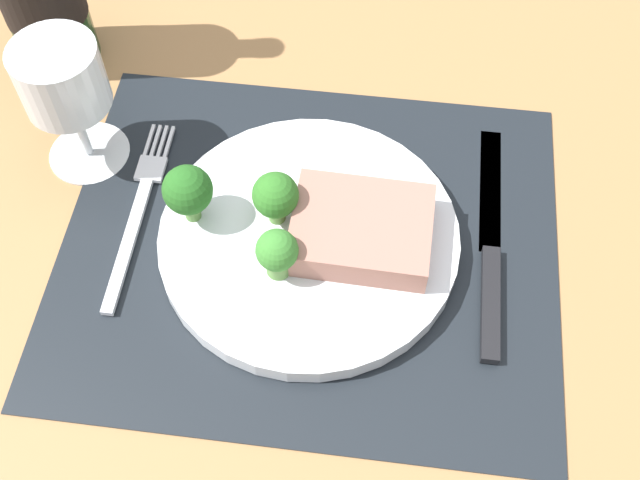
# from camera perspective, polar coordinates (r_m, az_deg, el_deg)

# --- Properties ---
(ground_plane) EXTENTS (1.40, 1.10, 0.03)m
(ground_plane) POSITION_cam_1_polar(r_m,az_deg,el_deg) (0.66, -0.77, -1.12)
(ground_plane) COLOR #996D42
(placemat) EXTENTS (0.41, 0.34, 0.00)m
(placemat) POSITION_cam_1_polar(r_m,az_deg,el_deg) (0.65, -0.79, -0.35)
(placemat) COLOR black
(placemat) RESTS_ON ground_plane
(plate) EXTENTS (0.24, 0.24, 0.02)m
(plate) POSITION_cam_1_polar(r_m,az_deg,el_deg) (0.64, -0.80, 0.10)
(plate) COLOR silver
(plate) RESTS_ON placemat
(steak) EXTENTS (0.11, 0.09, 0.03)m
(steak) POSITION_cam_1_polar(r_m,az_deg,el_deg) (0.62, 2.97, 0.46)
(steak) COLOR #9E6B5B
(steak) RESTS_ON plate
(broccoli_back_left) EXTENTS (0.03, 0.03, 0.05)m
(broccoli_back_left) POSITION_cam_1_polar(r_m,az_deg,el_deg) (0.59, -3.12, -0.90)
(broccoli_back_left) COLOR #5B8942
(broccoli_back_left) RESTS_ON plate
(broccoli_near_fork) EXTENTS (0.04, 0.04, 0.06)m
(broccoli_near_fork) POSITION_cam_1_polar(r_m,az_deg,el_deg) (0.62, -9.56, 3.53)
(broccoli_near_fork) COLOR #5B8942
(broccoli_near_fork) RESTS_ON plate
(broccoli_front_edge) EXTENTS (0.04, 0.04, 0.05)m
(broccoli_front_edge) POSITION_cam_1_polar(r_m,az_deg,el_deg) (0.62, -3.25, 3.20)
(broccoli_front_edge) COLOR #5B8942
(broccoli_front_edge) RESTS_ON plate
(fork) EXTENTS (0.02, 0.19, 0.01)m
(fork) POSITION_cam_1_polar(r_m,az_deg,el_deg) (0.68, -13.02, 2.14)
(fork) COLOR silver
(fork) RESTS_ON placemat
(knife) EXTENTS (0.02, 0.23, 0.01)m
(knife) POSITION_cam_1_polar(r_m,az_deg,el_deg) (0.65, 12.26, -1.11)
(knife) COLOR black
(knife) RESTS_ON placemat
(wine_glass) EXTENTS (0.07, 0.07, 0.12)m
(wine_glass) POSITION_cam_1_polar(r_m,az_deg,el_deg) (0.67, -18.09, 10.61)
(wine_glass) COLOR silver
(wine_glass) RESTS_ON ground_plane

